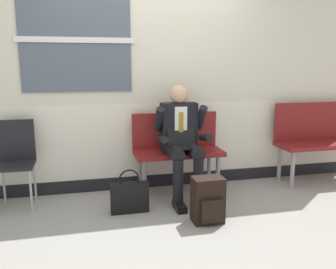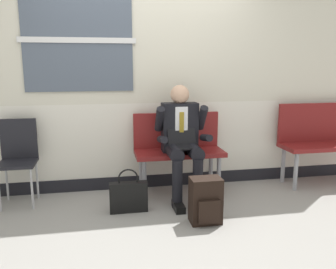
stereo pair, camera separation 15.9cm
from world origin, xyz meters
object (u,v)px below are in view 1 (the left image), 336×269
at_px(folding_chair, 16,155).
at_px(backpack, 208,200).
at_px(bench_with_person, 177,146).
at_px(handbag, 130,197).
at_px(person_seated, 182,139).
at_px(bench_empty, 323,135).

bearing_deg(folding_chair, backpack, -25.74).
distance_m(bench_with_person, folding_chair, 1.76).
bearing_deg(folding_chair, handbag, -23.31).
relative_size(person_seated, handbag, 2.78).
distance_m(person_seated, handbag, 0.85).
height_order(person_seated, handbag, person_seated).
distance_m(bench_empty, folding_chair, 3.70).
bearing_deg(bench_with_person, folding_chair, 179.65).
height_order(person_seated, folding_chair, person_seated).
xyz_separation_m(person_seated, backpack, (0.08, -0.68, -0.46)).
distance_m(backpack, folding_chair, 2.06).
height_order(bench_with_person, handbag, bench_with_person).
relative_size(bench_empty, folding_chair, 1.40).
height_order(bench_empty, person_seated, person_seated).
bearing_deg(bench_with_person, person_seated, -90.00).
distance_m(person_seated, folding_chair, 1.77).
xyz_separation_m(handbag, folding_chair, (-1.14, 0.49, 0.38)).
xyz_separation_m(bench_with_person, handbag, (-0.62, -0.48, -0.39)).
bearing_deg(handbag, person_seated, 24.26).
relative_size(backpack, handbag, 0.97).
height_order(bench_empty, handbag, bench_empty).
bearing_deg(folding_chair, bench_empty, -0.03).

